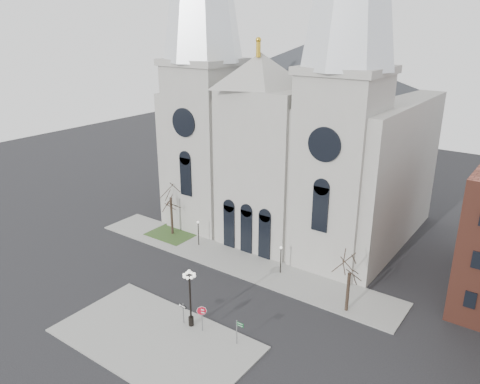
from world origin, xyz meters
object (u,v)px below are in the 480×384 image
Objects in this scene: stop_sign at (202,313)px; globe_lamp at (190,291)px; one_way_sign at (183,310)px; street_name_sign at (238,330)px.

globe_lamp reaches higher than stop_sign.
street_name_sign reaches higher than one_way_sign.
stop_sign is 3.74m from street_name_sign.
street_name_sign is (5.07, 0.33, -2.25)m from globe_lamp.
stop_sign reaches higher than one_way_sign.
globe_lamp reaches higher than street_name_sign.
stop_sign is 1.27× the size of one_way_sign.
stop_sign reaches higher than street_name_sign.
stop_sign is at bearing 6.28° from one_way_sign.
stop_sign is 1.09× the size of street_name_sign.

